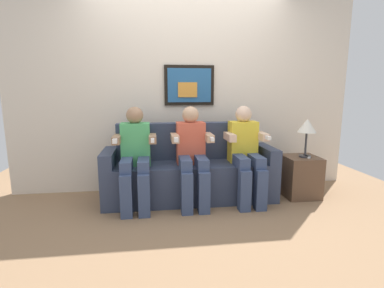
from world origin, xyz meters
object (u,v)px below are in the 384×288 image
at_px(couch, 190,173).
at_px(person_on_left, 135,154).
at_px(table_lamp, 307,127).
at_px(person_in_middle, 192,152).
at_px(side_table_right, 300,176).
at_px(spare_remote_on_table, 306,156).
at_px(person_on_right, 246,151).

bearing_deg(couch, person_on_left, -164.94).
bearing_deg(table_lamp, person_in_middle, -178.73).
bearing_deg(person_in_middle, side_table_right, 2.61).
relative_size(couch, spare_remote_on_table, 15.38).
distance_m(couch, side_table_right, 1.36).
relative_size(person_in_middle, side_table_right, 2.22).
bearing_deg(table_lamp, spare_remote_on_table, -55.47).
distance_m(person_on_right, table_lamp, 0.79).
bearing_deg(spare_remote_on_table, table_lamp, 124.53).
bearing_deg(couch, side_table_right, -4.50).
distance_m(couch, person_in_middle, 0.34).
xyz_separation_m(person_on_right, spare_remote_on_table, (0.76, 0.02, -0.10)).
bearing_deg(side_table_right, couch, 175.50).
xyz_separation_m(couch, person_on_left, (-0.62, -0.17, 0.29)).
bearing_deg(side_table_right, spare_remote_on_table, -53.59).
bearing_deg(table_lamp, side_table_right, 127.20).
xyz_separation_m(person_in_middle, table_lamp, (1.37, 0.03, 0.25)).
relative_size(person_in_middle, person_on_right, 1.00).
distance_m(couch, person_on_right, 0.71).
bearing_deg(person_on_left, couch, 15.06).
xyz_separation_m(side_table_right, table_lamp, (0.02, -0.03, 0.61)).
bearing_deg(person_in_middle, spare_remote_on_table, 0.70).
relative_size(couch, person_in_middle, 1.80).
xyz_separation_m(couch, spare_remote_on_table, (1.38, -0.15, 0.20)).
bearing_deg(person_on_right, side_table_right, 4.80).
xyz_separation_m(couch, table_lamp, (1.37, -0.14, 0.55)).
height_order(person_on_left, person_on_right, same).
xyz_separation_m(person_in_middle, person_on_right, (0.62, 0.00, -0.00)).
height_order(couch, person_in_middle, person_in_middle).
distance_m(person_on_left, spare_remote_on_table, 2.01).
distance_m(couch, table_lamp, 1.48).
xyz_separation_m(person_on_left, person_on_right, (1.25, 0.00, -0.00)).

